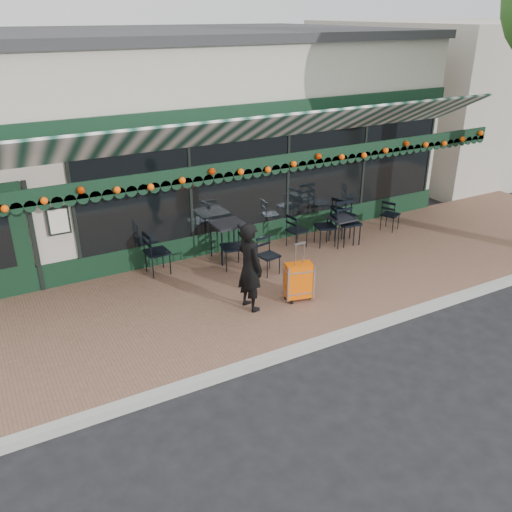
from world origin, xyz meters
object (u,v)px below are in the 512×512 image
chair_a_right (344,216)px  chair_b_right (297,231)px  cafe_table_a (341,220)px  cafe_table_b (228,227)px  chair_a_left (325,227)px  chair_b_front (269,256)px  chair_a_extra (390,215)px  suitcase (299,281)px  chair_b_left (232,248)px  chair_solo (157,253)px  woman (250,267)px  chair_a_front (348,223)px

chair_a_right → chair_b_right: size_ratio=1.22×
cafe_table_a → cafe_table_b: bearing=168.6°
cafe_table_a → chair_b_right: chair_b_right is taller
chair_a_left → chair_b_front: chair_a_left is taller
chair_a_extra → chair_b_front: 3.92m
cafe_table_a → chair_a_left: 0.39m
suitcase → chair_a_left: suitcase is taller
cafe_table_a → chair_b_front: bearing=-166.4°
cafe_table_b → chair_b_left: 0.56m
cafe_table_a → chair_a_right: bearing=47.0°
chair_a_left → chair_a_extra: size_ratio=1.14×
cafe_table_a → chair_solo: bearing=172.2°
cafe_table_a → chair_solo: 4.26m
chair_b_right → chair_b_front: chair_b_right is taller
woman → chair_solo: (-0.99, 2.18, -0.36)m
chair_a_extra → chair_a_front: bearing=73.6°
cafe_table_a → chair_b_right: size_ratio=0.82×
chair_b_left → chair_b_front: bearing=50.4°
woman → chair_b_left: 1.78m
suitcase → chair_solo: bearing=143.0°
chair_a_front → suitcase: bearing=-139.1°
chair_a_left → chair_solo: bearing=-82.1°
chair_b_front → chair_b_left: bearing=120.6°
woman → cafe_table_b: woman is taller
cafe_table_a → cafe_table_b: cafe_table_b is taller
cafe_table_b → chair_a_extra: (4.25, -0.39, -0.36)m
chair_a_left → chair_b_left: chair_b_left is taller
suitcase → cafe_table_a: (2.29, 1.76, 0.20)m
chair_a_right → chair_solo: (-4.62, 0.15, -0.02)m
cafe_table_a → chair_b_left: size_ratio=0.72×
chair_b_left → chair_solo: 1.55m
suitcase → chair_a_front: size_ratio=1.14×
cafe_table_b → chair_a_front: (2.80, -0.57, -0.25)m
cafe_table_a → chair_a_front: bearing=-11.7°
chair_a_right → chair_a_front: chair_a_front is taller
cafe_table_a → chair_b_front: 2.31m
suitcase → cafe_table_a: suitcase is taller
woman → chair_b_left: size_ratio=1.81×
suitcase → chair_solo: size_ratio=1.24×
chair_b_left → suitcase: bearing=24.5°
chair_solo → suitcase: bearing=-144.2°
suitcase → chair_a_extra: suitcase is taller
chair_b_front → chair_solo: size_ratio=0.85×
chair_a_front → chair_a_extra: (1.45, 0.18, -0.11)m
chair_a_right → chair_b_left: bearing=81.3°
chair_a_extra → chair_b_right: (-2.60, 0.21, 0.01)m
chair_a_front → chair_a_extra: size_ratio=1.28×
woman → cafe_table_b: (0.61, 2.13, -0.08)m
cafe_table_a → chair_a_right: chair_a_right is taller
chair_b_right → chair_b_front: (-1.26, -0.90, -0.00)m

